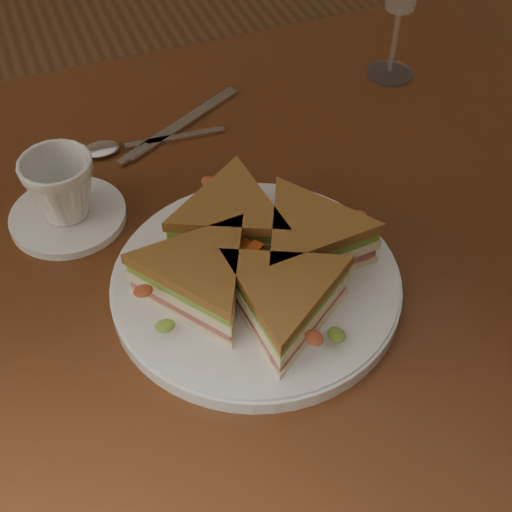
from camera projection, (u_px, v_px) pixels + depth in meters
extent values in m
plane|color=brown|center=(258.00, 507.00, 1.35)|extent=(6.00, 6.00, 0.00)
cube|color=#3B1C0D|center=(259.00, 233.00, 0.83)|extent=(1.20, 0.80, 0.04)
cylinder|color=#361C10|center=(444.00, 188.00, 1.45)|extent=(0.06, 0.06, 0.71)
cylinder|color=white|center=(256.00, 284.00, 0.73)|extent=(0.30, 0.30, 0.02)
cube|color=silver|center=(175.00, 138.00, 0.92)|extent=(0.13, 0.02, 0.00)
ellipsoid|color=silver|center=(101.00, 150.00, 0.89)|extent=(0.05, 0.03, 0.01)
cube|color=silver|center=(184.00, 123.00, 0.94)|extent=(0.18, 0.11, 0.00)
cube|color=silver|center=(134.00, 156.00, 0.89)|extent=(0.05, 0.03, 0.00)
cylinder|color=white|center=(389.00, 73.00, 1.02)|extent=(0.07, 0.07, 0.00)
cylinder|color=white|center=(394.00, 41.00, 0.98)|extent=(0.01, 0.01, 0.10)
cylinder|color=white|center=(68.00, 216.00, 0.81)|extent=(0.13, 0.13, 0.01)
imported|color=white|center=(61.00, 188.00, 0.78)|extent=(0.10, 0.10, 0.08)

